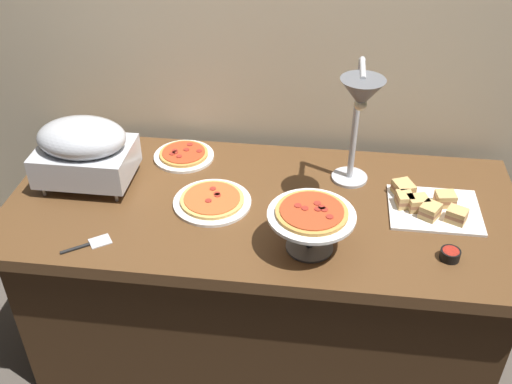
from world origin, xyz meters
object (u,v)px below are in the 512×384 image
at_px(pizza_plate_raised_stand, 311,218).
at_px(chafing_dish, 84,149).
at_px(serving_spatula, 88,245).
at_px(pizza_plate_center, 184,155).
at_px(sauce_cup_near, 450,254).
at_px(heat_lamp, 360,104).
at_px(pizza_plate_front, 212,201).
at_px(sandwich_platter, 429,205).

bearing_deg(pizza_plate_raised_stand, chafing_dish, 162.14).
bearing_deg(serving_spatula, pizza_plate_center, 71.55).
height_order(chafing_dish, pizza_plate_center, chafing_dish).
bearing_deg(sauce_cup_near, pizza_plate_raised_stand, -179.71).
xyz_separation_m(heat_lamp, pizza_plate_front, (-0.50, -0.10, -0.38)).
bearing_deg(heat_lamp, pizza_plate_raised_stand, -114.06).
distance_m(chafing_dish, pizza_plate_center, 0.42).
xyz_separation_m(chafing_dish, sandwich_platter, (1.29, -0.02, -0.13)).
bearing_deg(serving_spatula, heat_lamp, 23.58).
distance_m(sauce_cup_near, serving_spatula, 1.21).
bearing_deg(pizza_plate_front, sauce_cup_near, -13.63).
relative_size(pizza_plate_center, pizza_plate_raised_stand, 0.86).
bearing_deg(heat_lamp, sauce_cup_near, -42.25).
bearing_deg(sauce_cup_near, chafing_dish, 168.20).
bearing_deg(serving_spatula, chafing_dish, 109.10).
relative_size(sauce_cup_near, serving_spatula, 0.42).
relative_size(heat_lamp, pizza_plate_raised_stand, 1.75).
xyz_separation_m(chafing_dish, serving_spatula, (0.13, -0.36, -0.15)).
bearing_deg(sandwich_platter, heat_lamp, 172.94).
distance_m(pizza_plate_center, serving_spatula, 0.62).
relative_size(pizza_plate_raised_stand, sauce_cup_near, 4.39).
bearing_deg(sandwich_platter, pizza_plate_raised_stand, -147.79).
distance_m(sandwich_platter, sauce_cup_near, 0.26).
xyz_separation_m(chafing_dish, pizza_plate_center, (0.32, 0.22, -0.14)).
relative_size(heat_lamp, serving_spatula, 3.21).
bearing_deg(heat_lamp, pizza_plate_front, -169.30).
height_order(heat_lamp, pizza_plate_center, heat_lamp).
bearing_deg(pizza_plate_front, chafing_dish, 171.30).
height_order(sauce_cup_near, serving_spatula, sauce_cup_near).
xyz_separation_m(chafing_dish, sauce_cup_near, (1.33, -0.28, -0.13)).
height_order(pizza_plate_front, pizza_plate_center, same).
height_order(heat_lamp, sandwich_platter, heat_lamp).
bearing_deg(sauce_cup_near, serving_spatula, -175.91).
bearing_deg(pizza_plate_raised_stand, heat_lamp, 65.94).
height_order(chafing_dish, serving_spatula, chafing_dish).
relative_size(pizza_plate_center, sauce_cup_near, 3.76).
bearing_deg(heat_lamp, pizza_plate_center, 163.19).
relative_size(chafing_dish, sandwich_platter, 1.07).
bearing_deg(pizza_plate_front, pizza_plate_center, 120.36).
relative_size(heat_lamp, sandwich_platter, 1.55).
bearing_deg(serving_spatula, pizza_plate_front, 37.65).
relative_size(chafing_dish, pizza_plate_front, 1.22).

